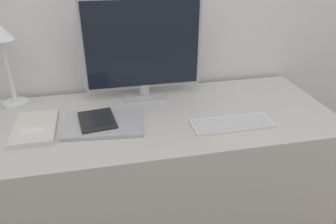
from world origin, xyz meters
TOP-DOWN VIEW (x-y plane):
  - desk at (0.00, 0.22)m, footprint 1.44×0.62m
  - monitor at (-0.06, 0.42)m, footprint 0.53×0.11m
  - keyboard at (0.25, 0.08)m, footprint 0.33×0.12m
  - laptop at (-0.26, 0.18)m, footprint 0.33×0.25m
  - ereader at (-0.28, 0.20)m, footprint 0.16×0.19m
  - desk_lamp at (-0.63, 0.45)m, footprint 0.11×0.11m
  - notebook at (-0.52, 0.20)m, footprint 0.16×0.26m

SIDE VIEW (x-z plane):
  - desk at x=0.00m, z-range 0.00..0.75m
  - keyboard at x=0.25m, z-range 0.75..0.76m
  - laptop at x=-0.26m, z-range 0.75..0.77m
  - notebook at x=-0.52m, z-range 0.75..0.77m
  - ereader at x=-0.28m, z-range 0.76..0.77m
  - monitor at x=-0.06m, z-range 0.76..1.21m
  - desk_lamp at x=-0.63m, z-range 0.82..1.19m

